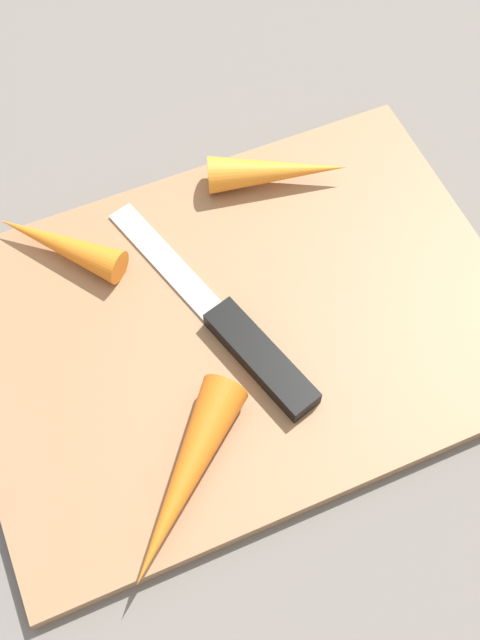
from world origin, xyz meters
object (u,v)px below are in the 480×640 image
carrot_shortest (59,244)px  carrot_medium (278,171)px  cutting_board (240,324)px  knife (246,345)px  carrot_longest (184,480)px

carrot_shortest → carrot_medium: bearing=-133.5°
cutting_board → knife: 0.02m
cutting_board → carrot_medium: 0.12m
knife → carrot_longest: (0.07, 0.07, 0.01)m
carrot_medium → carrot_longest: bearing=-108.8°
cutting_board → carrot_longest: bearing=51.0°
cutting_board → knife: knife is taller
carrot_shortest → carrot_medium: 0.16m
carrot_shortest → carrot_medium: carrot_medium is taller
knife → carrot_longest: bearing=119.1°
carrot_longest → knife: bearing=-179.4°
carrot_shortest → knife: bearing=174.2°
cutting_board → carrot_longest: size_ratio=2.86×
carrot_longest → carrot_shortest: 0.19m
cutting_board → carrot_longest: carrot_longest is taller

